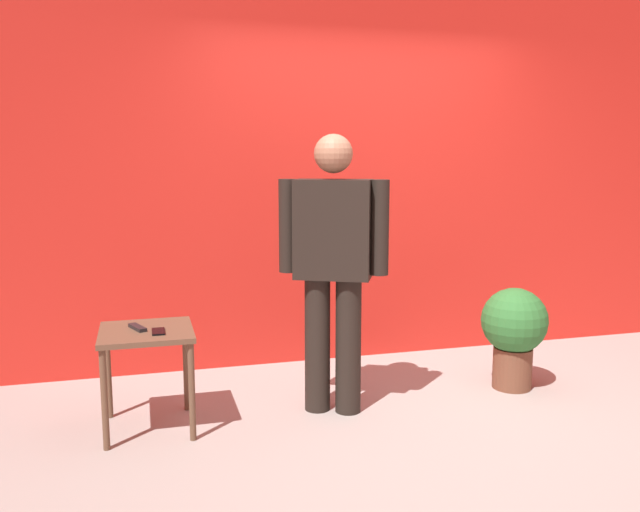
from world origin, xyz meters
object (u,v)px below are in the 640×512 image
Objects in this scene: side_table at (147,346)px; cell_phone at (158,331)px; standing_person at (333,260)px; tv_remote at (137,328)px; potted_plant at (514,329)px.

side_table is 0.14m from cell_phone.
tv_remote is at bearing 178.04° from standing_person.
cell_phone is (0.07, -0.08, 0.10)m from side_table.
tv_remote is 2.44m from potted_plant.
standing_person is 11.70× the size of cell_phone.
side_table is at bearing 130.06° from cell_phone.
standing_person is 2.45× the size of potted_plant.
tv_remote is at bearing -179.50° from potted_plant.
side_table is (-1.10, 0.02, -0.45)m from standing_person.
side_table is at bearing 179.12° from standing_person.
standing_person is 1.09m from cell_phone.
standing_person is at bearing 3.41° from cell_phone.
potted_plant is (2.32, 0.12, -0.18)m from cell_phone.
cell_phone is at bearing -49.98° from side_table.
cell_phone is 0.15m from tv_remote.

